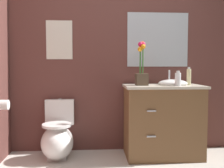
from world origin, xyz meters
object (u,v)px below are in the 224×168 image
object	(u,v)px
soap_bottle	(178,79)
lotion_bottle	(189,77)
wall_poster	(59,40)
wall_mirror	(158,40)
toilet_paper_roll	(3,105)
toilet	(58,138)
vanity_cabinet	(163,120)
flower_vase	(142,70)

from	to	relation	value
soap_bottle	lotion_bottle	bearing A→B (deg)	43.89
soap_bottle	wall_poster	xyz separation A→B (m)	(-1.40, 0.46, 0.48)
wall_mirror	toilet_paper_roll	bearing A→B (deg)	-165.80
toilet	wall_poster	size ratio (longest dim) A/B	1.41
vanity_cabinet	lotion_bottle	xyz separation A→B (m)	(0.32, 0.02, 0.53)
soap_bottle	wall_poster	size ratio (longest dim) A/B	0.36
toilet	toilet_paper_roll	bearing A→B (deg)	-160.69
flower_vase	wall_poster	xyz separation A→B (m)	(-1.01, 0.32, 0.38)
vanity_cabinet	wall_poster	world-z (taller)	wall_poster
toilet_paper_roll	lotion_bottle	bearing A→B (deg)	5.10
vanity_cabinet	flower_vase	world-z (taller)	flower_vase
toilet_paper_roll	soap_bottle	bearing A→B (deg)	0.04
toilet	soap_bottle	distance (m)	1.58
soap_bottle	wall_mirror	xyz separation A→B (m)	(-0.13, 0.46, 0.49)
toilet	lotion_bottle	distance (m)	1.76
toilet	toilet_paper_roll	size ratio (longest dim) A/B	6.27
flower_vase	toilet_paper_roll	world-z (taller)	flower_vase
wall_poster	wall_mirror	bearing A→B (deg)	0.00
flower_vase	lotion_bottle	distance (m)	0.60
soap_bottle	vanity_cabinet	bearing A→B (deg)	126.20
flower_vase	soap_bottle	bearing A→B (deg)	-20.44
flower_vase	wall_mirror	distance (m)	0.57
wall_mirror	toilet	bearing A→B (deg)	-168.13
toilet	lotion_bottle	xyz separation A→B (m)	(1.60, -0.00, 0.73)
vanity_cabinet	wall_mirror	bearing A→B (deg)	90.52
flower_vase	soap_bottle	distance (m)	0.43
soap_bottle	toilet_paper_roll	xyz separation A→B (m)	(-1.96, -0.00, -0.28)
lotion_bottle	toilet_paper_roll	xyz separation A→B (m)	(-2.16, -0.19, -0.30)
wall_poster	toilet_paper_roll	size ratio (longest dim) A/B	4.46
vanity_cabinet	toilet_paper_roll	world-z (taller)	vanity_cabinet
wall_poster	toilet_paper_roll	xyz separation A→B (m)	(-0.56, -0.46, -0.76)
toilet	lotion_bottle	size ratio (longest dim) A/B	3.16
wall_mirror	wall_poster	bearing A→B (deg)	180.00
lotion_bottle	toilet_paper_roll	distance (m)	2.19
toilet	wall_poster	xyz separation A→B (m)	(-0.00, 0.27, 1.20)
toilet	wall_poster	distance (m)	1.23
toilet_paper_roll	flower_vase	bearing A→B (deg)	5.41
toilet_paper_roll	wall_poster	bearing A→B (deg)	39.62
soap_bottle	toilet_paper_roll	world-z (taller)	soap_bottle
toilet_paper_roll	wall_mirror	bearing A→B (deg)	14.20
flower_vase	toilet_paper_roll	xyz separation A→B (m)	(-1.57, -0.15, -0.38)
vanity_cabinet	wall_poster	size ratio (longest dim) A/B	2.15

